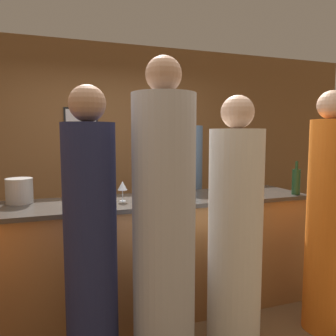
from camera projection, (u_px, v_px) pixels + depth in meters
The scene contains 15 objects.
ground_plane at pixel (143, 313), 2.88m from camera, with size 14.00×14.00×0.00m, color brown.
back_wall at pixel (106, 146), 4.55m from camera, with size 8.00×0.08×2.80m.
bar_counter at pixel (143, 257), 2.83m from camera, with size 3.00×0.65×1.01m.
bartender at pixel (185, 198), 3.66m from camera, with size 0.39×0.39×1.86m.
guest_0 at pixel (235, 237), 2.29m from camera, with size 0.38×0.38×1.83m.
guest_2 at pixel (91, 248), 2.00m from camera, with size 0.32×0.32×1.85m.
guest_3 at pixel (326, 219), 2.56m from camera, with size 0.30×0.30×1.90m.
guest_4 at pixel (164, 234), 2.04m from camera, with size 0.39×0.39×2.03m.
wine_bottle_0 at pixel (71, 193), 2.43m from camera, with size 0.08×0.08×0.30m.
wine_bottle_1 at pixel (163, 183), 3.04m from camera, with size 0.07×0.07×0.27m.
wine_bottle_2 at pixel (296, 181), 3.00m from camera, with size 0.08×0.08×0.31m.
ice_bucket at pixel (19, 191), 2.62m from camera, with size 0.21×0.21×0.20m.
wine_glass_0 at pixel (230, 183), 2.99m from camera, with size 0.06×0.06×0.14m.
wine_glass_1 at pixel (122, 186), 2.68m from camera, with size 0.08×0.08×0.17m.
wine_glass_2 at pixel (84, 187), 2.61m from camera, with size 0.08×0.08×0.17m.
Camera 1 is at (-0.69, -2.65, 1.56)m, focal length 35.00 mm.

